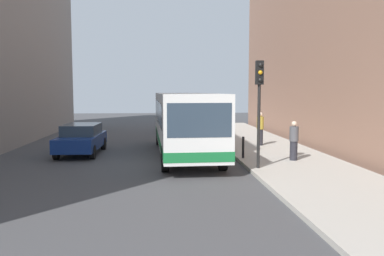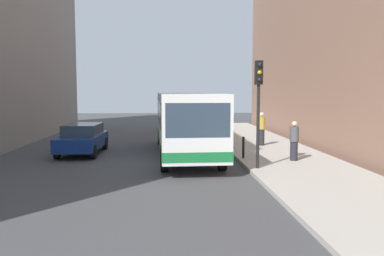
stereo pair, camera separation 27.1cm
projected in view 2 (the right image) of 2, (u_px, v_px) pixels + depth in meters
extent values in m
plane|color=#424244|center=(165.00, 165.00, 16.92)|extent=(80.00, 80.00, 0.00)
cube|color=#ADA89E|center=(290.00, 161.00, 17.26)|extent=(4.40, 40.00, 0.15)
cube|color=white|center=(185.00, 119.00, 19.25)|extent=(2.88, 11.08, 2.50)
cube|color=#197238|center=(185.00, 139.00, 19.34)|extent=(2.90, 11.10, 0.36)
cube|color=#2D3D4C|center=(198.00, 120.00, 13.79)|extent=(2.26, 0.14, 1.20)
cube|color=#2D3D4C|center=(184.00, 112.00, 19.71)|extent=(2.84, 9.48, 1.00)
cylinder|color=black|center=(222.00, 158.00, 15.61)|extent=(0.31, 1.01, 1.00)
cylinder|color=black|center=(164.00, 159.00, 15.39)|extent=(0.31, 1.01, 1.00)
cylinder|color=black|center=(199.00, 136.00, 23.34)|extent=(0.31, 1.01, 1.00)
cylinder|color=black|center=(160.00, 136.00, 23.12)|extent=(0.31, 1.01, 1.00)
cube|color=navy|center=(83.00, 141.00, 19.74)|extent=(1.90, 4.44, 0.64)
cube|color=#2D3D4C|center=(83.00, 129.00, 19.84)|extent=(1.66, 2.50, 0.52)
cylinder|color=black|center=(93.00, 152.00, 18.31)|extent=(0.23, 0.64, 0.64)
cylinder|color=black|center=(57.00, 152.00, 18.25)|extent=(0.23, 0.64, 0.64)
cylinder|color=black|center=(105.00, 143.00, 21.30)|extent=(0.23, 0.64, 0.64)
cylinder|color=black|center=(74.00, 144.00, 21.23)|extent=(0.23, 0.64, 0.64)
cube|color=maroon|center=(186.00, 124.00, 30.13)|extent=(1.84, 4.42, 0.64)
cube|color=#2D3D4C|center=(186.00, 116.00, 30.23)|extent=(1.62, 2.48, 0.52)
cylinder|color=black|center=(199.00, 130.00, 28.71)|extent=(0.23, 0.64, 0.64)
cylinder|color=black|center=(176.00, 130.00, 28.63)|extent=(0.23, 0.64, 0.64)
cylinder|color=black|center=(196.00, 126.00, 31.70)|extent=(0.23, 0.64, 0.64)
cylinder|color=black|center=(175.00, 126.00, 31.61)|extent=(0.23, 0.64, 0.64)
cylinder|color=black|center=(258.00, 127.00, 15.21)|extent=(0.12, 0.12, 3.20)
cube|color=black|center=(259.00, 73.00, 15.02)|extent=(0.28, 0.24, 0.90)
sphere|color=black|center=(260.00, 65.00, 14.86)|extent=(0.16, 0.16, 0.16)
sphere|color=orange|center=(260.00, 72.00, 14.89)|extent=(0.16, 0.16, 0.16)
sphere|color=black|center=(260.00, 80.00, 14.92)|extent=(0.16, 0.16, 0.16)
cylinder|color=black|center=(243.00, 147.00, 17.62)|extent=(0.11, 0.11, 0.95)
cylinder|color=black|center=(233.00, 140.00, 20.44)|extent=(0.11, 0.11, 0.95)
cylinder|color=black|center=(225.00, 134.00, 23.26)|extent=(0.11, 0.11, 0.95)
cylinder|color=black|center=(218.00, 129.00, 26.08)|extent=(0.11, 0.11, 0.95)
cylinder|color=#26262D|center=(294.00, 151.00, 17.02)|extent=(0.32, 0.32, 0.82)
cylinder|color=#4C4C51|center=(294.00, 134.00, 16.95)|extent=(0.38, 0.38, 0.63)
sphere|color=beige|center=(295.00, 124.00, 16.91)|extent=(0.23, 0.23, 0.23)
cylinder|color=#26262D|center=(261.00, 137.00, 21.78)|extent=(0.32, 0.32, 0.89)
cylinder|color=gold|center=(262.00, 123.00, 21.71)|extent=(0.38, 0.38, 0.68)
sphere|color=beige|center=(262.00, 114.00, 21.66)|extent=(0.24, 0.24, 0.24)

